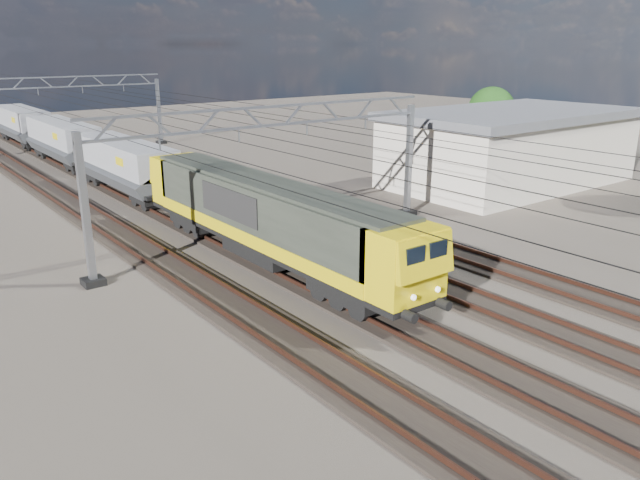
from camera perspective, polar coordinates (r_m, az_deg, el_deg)
ground at (r=29.47m, az=0.34°, el=-2.26°), size 160.00×160.00×0.00m
track_outer_west at (r=26.43m, az=-10.03°, el=-4.75°), size 2.60×140.00×0.30m
track_loco at (r=28.33m, az=-2.87°, el=-2.95°), size 2.60×140.00×0.30m
track_inner_east at (r=30.64m, az=3.29°, el=-1.36°), size 2.60×140.00×0.30m
track_outer_east at (r=33.27m, az=8.53°, el=0.01°), size 2.60×140.00×0.30m
catenary_gantry_mid at (r=31.58m, az=-4.13°, el=6.40°), size 19.90×0.90×7.11m
catenary_gantry_far at (r=64.49m, az=-22.42°, el=10.81°), size 19.90×0.90×7.11m
overhead_wires at (r=34.66m, az=-7.91°, el=10.36°), size 12.03×140.00×0.53m
locomotive at (r=29.14m, az=-5.04°, el=2.24°), size 2.76×21.10×3.62m
hopper_wagon_lead at (r=44.78m, az=-17.43°, el=6.75°), size 3.38×13.00×3.25m
hopper_wagon_mid at (r=58.18m, az=-22.44°, el=8.55°), size 3.38×13.00×3.25m
hopper_wagon_third at (r=71.89m, az=-25.58°, el=9.64°), size 3.38×13.00×3.25m
industrial_shed at (r=48.51m, az=16.93°, el=8.16°), size 18.60×10.60×5.40m
tree_far at (r=59.57m, az=15.73°, el=11.14°), size 4.83×4.43×6.35m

